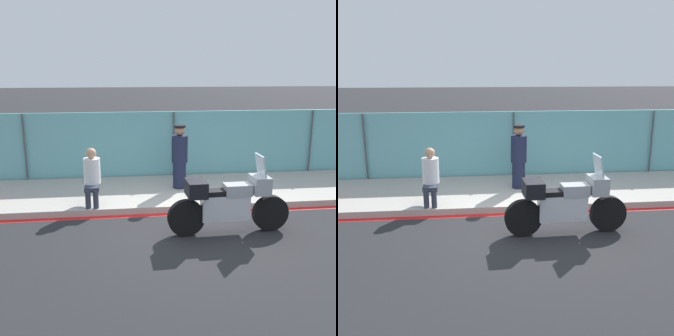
% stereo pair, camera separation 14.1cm
% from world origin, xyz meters
% --- Properties ---
extents(ground_plane, '(120.00, 120.00, 0.00)m').
position_xyz_m(ground_plane, '(0.00, 0.00, 0.00)').
color(ground_plane, '#262628').
extents(sidewalk, '(30.12, 2.63, 0.15)m').
position_xyz_m(sidewalk, '(0.00, 2.29, 0.07)').
color(sidewalk, '#ADA89E').
rests_on(sidewalk, ground_plane).
extents(curb_paint_stripe, '(30.12, 0.18, 0.01)m').
position_xyz_m(curb_paint_stripe, '(0.00, 0.88, 0.00)').
color(curb_paint_stripe, red).
rests_on(curb_paint_stripe, ground_plane).
extents(storefront_fence, '(28.62, 0.17, 1.96)m').
position_xyz_m(storefront_fence, '(0.00, 3.69, 0.98)').
color(storefront_fence, '#6BB2B7').
rests_on(storefront_fence, ground_plane).
extents(motorcycle, '(2.41, 0.54, 1.55)m').
position_xyz_m(motorcycle, '(0.54, -0.22, 0.63)').
color(motorcycle, black).
rests_on(motorcycle, ground_plane).
extents(officer_standing, '(0.40, 0.40, 1.61)m').
position_xyz_m(officer_standing, '(-0.02, 2.37, 0.97)').
color(officer_standing, '#191E38').
rests_on(officer_standing, sidewalk).
extents(person_seated_on_curb, '(0.37, 0.65, 1.26)m').
position_xyz_m(person_seated_on_curb, '(-2.14, 1.42, 0.85)').
color(person_seated_on_curb, '#2D3342').
rests_on(person_seated_on_curb, sidewalk).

